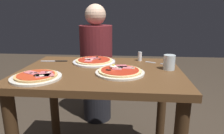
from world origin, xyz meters
TOP-DOWN VIEW (x-y plane):
  - dining_table at (0.00, 0.00)m, footprint 1.01×0.73m
  - pizza_foreground at (0.13, -0.07)m, footprint 0.29×0.29m
  - pizza_across_left at (-0.07, 0.18)m, footprint 0.31×0.31m
  - pizza_across_right at (-0.33, -0.21)m, footprint 0.28×0.28m
  - water_glass_near at (0.43, 0.05)m, footprint 0.07×0.07m
  - fork at (0.36, 0.21)m, footprint 0.15×0.09m
  - knife at (-0.36, 0.20)m, footprint 0.20×0.04m
  - salt_shaker at (0.26, 0.28)m, footprint 0.03×0.03m
  - diner_person at (-0.15, 0.75)m, footprint 0.32×0.32m

SIDE VIEW (x-z plane):
  - diner_person at x=-0.15m, z-range -0.03..1.15m
  - dining_table at x=0.00m, z-range 0.24..0.98m
  - fork at x=0.36m, z-range 0.75..0.75m
  - knife at x=-0.36m, z-range 0.75..0.76m
  - pizza_across_left at x=-0.07m, z-range 0.75..0.78m
  - pizza_across_right at x=-0.33m, z-range 0.75..0.78m
  - pizza_foreground at x=0.13m, z-range 0.74..0.79m
  - salt_shaker at x=0.26m, z-range 0.75..0.82m
  - water_glass_near at x=0.43m, z-range 0.74..0.84m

